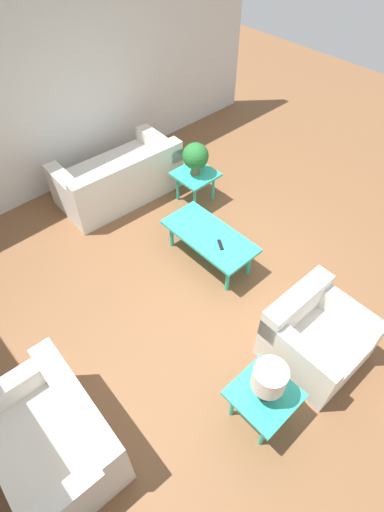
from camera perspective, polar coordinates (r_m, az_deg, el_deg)
The scene contains 11 objects.
ground_plane at distance 4.81m, azimuth 2.72°, elevation -4.85°, with size 14.00×14.00×0.00m, color brown.
wall_right at distance 6.01m, azimuth -19.25°, elevation 21.10°, with size 0.12×7.20×2.70m.
sofa at distance 5.97m, azimuth -10.37°, elevation 10.82°, with size 0.99×1.77×0.76m.
armchair at distance 4.27m, azimuth 16.91°, elevation -11.01°, with size 0.87×0.88×0.76m.
loveseat at distance 3.88m, azimuth -18.93°, elevation -23.47°, with size 1.25×0.91×0.76m.
coffee_table at distance 4.85m, azimuth 2.52°, elevation 2.67°, with size 1.19×0.57×0.43m.
side_table_plant at distance 5.73m, azimuth 0.49°, elevation 11.19°, with size 0.54×0.54×0.47m.
side_table_lamp at distance 3.76m, azimuth 10.16°, elevation -19.20°, with size 0.54×0.54×0.47m.
potted_plant at distance 5.53m, azimuth 0.51°, elevation 14.02°, with size 0.36×0.36×0.46m.
table_lamp at distance 3.45m, azimuth 10.93°, elevation -16.97°, with size 0.29×0.29×0.43m.
remote_control at distance 4.70m, azimuth 4.08°, elevation 1.62°, with size 0.16×0.12×0.02m.
Camera 1 is at (-1.99, 2.15, 3.82)m, focal length 28.00 mm.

